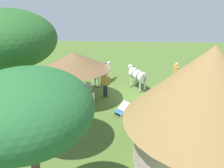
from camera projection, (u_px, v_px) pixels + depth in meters
ground_plane at (130, 97)px, 14.74m from camera, size 36.00×36.00×0.00m
thatched_hut at (206, 104)px, 8.20m from camera, size 6.06×6.06×4.72m
shade_umbrella at (75, 61)px, 13.07m from camera, size 4.06×4.06×3.15m
patio_dining_table at (77, 92)px, 13.82m from camera, size 1.25×0.97×0.74m
patio_chair_west_end at (62, 100)px, 13.05m from camera, size 0.60×0.60×0.90m
patio_chair_near_hut at (91, 99)px, 13.23m from camera, size 0.59×0.60×0.90m
patio_chair_near_lawn at (88, 88)px, 14.79m from camera, size 0.58×0.57×0.90m
patio_chair_east_end at (65, 89)px, 14.54m from camera, size 0.60×0.60×0.90m
guest_beside_umbrella at (105, 82)px, 14.32m from camera, size 0.60×0.29×1.70m
standing_watcher at (176, 72)px, 16.17m from camera, size 0.33×0.60×1.73m
striped_lounge_chair at (122, 110)px, 12.52m from camera, size 0.94×0.94×0.64m
zebra_nearest_camera at (138, 75)px, 15.62m from camera, size 1.38×1.89×1.54m
zebra_by_umbrella at (102, 72)px, 16.44m from camera, size 1.26×2.03×1.50m
acacia_tree_right_background at (7, 40)px, 7.53m from camera, size 3.34×3.34×5.88m
acacia_tree_far_lawn at (27, 110)px, 5.13m from camera, size 3.11×3.11×4.78m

